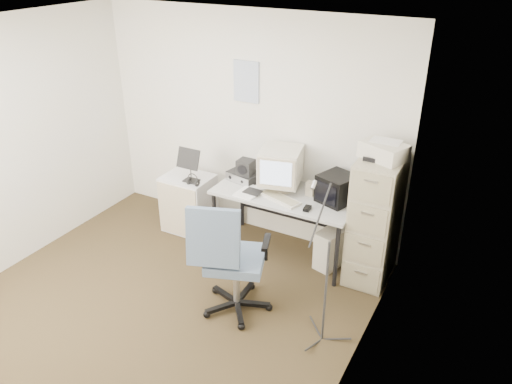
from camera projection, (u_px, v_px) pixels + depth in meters
The scene contains 22 objects.
floor at pixel (156, 311), 4.66m from camera, with size 3.60×3.60×0.01m, color #3F331B.
ceiling at pixel (124, 33), 3.53m from camera, with size 3.60×3.60×0.01m, color white.
wall_back at pixel (249, 127), 5.50m from camera, with size 3.60×0.02×2.50m, color silver.
wall_right at pixel (353, 249), 3.33m from camera, with size 0.02×3.60×2.50m, color silver.
wall_calendar at pixel (246, 82), 5.28m from camera, with size 0.30×0.02×0.44m, color white.
filing_cabinet at pixel (375, 221), 4.85m from camera, with size 0.40×0.60×1.30m, color #BBB08F.
printer at pixel (384, 151), 4.53m from camera, with size 0.40×0.27×0.15m, color beige.
desk at pixel (285, 224), 5.36m from camera, with size 1.50×0.70×0.73m, color #B3B3B3.
crt_monitor at pixel (281, 169), 5.19m from camera, with size 0.41×0.43×0.45m, color beige.
crt_tv at pixel (337, 188), 4.98m from camera, with size 0.31×0.33×0.29m, color black.
desk_speaker at pixel (310, 189), 5.13m from camera, with size 0.08×0.08×0.15m, color #BDAE8E.
keyboard at pixel (280, 199), 5.07m from camera, with size 0.46×0.16×0.03m, color beige.
mouse at pixel (307, 208), 4.87m from camera, with size 0.06×0.10×0.03m, color black.
radio_receiver at pixel (244, 176), 5.46m from camera, with size 0.34×0.24×0.10m, color black.
radio_speaker at pixel (246, 167), 5.35m from camera, with size 0.17×0.16×0.17m, color black.
papers at pixel (250, 192), 5.20m from camera, with size 0.22×0.30×0.02m, color white.
pc_tower at pixel (334, 246), 5.24m from camera, with size 0.20×0.45×0.42m, color beige.
office_chair at pixel (236, 257), 4.44m from camera, with size 0.65×0.65×1.13m, color slate.
side_cart at pixel (189, 203), 5.84m from camera, with size 0.55×0.44×0.68m, color silver.
music_stand at pixel (190, 165), 5.49m from camera, with size 0.27×0.15×0.40m, color black.
headphones at pixel (193, 181), 5.47m from camera, with size 0.15×0.15×0.03m, color black.
mic_stand at pixel (327, 278), 4.03m from camera, with size 0.02×0.02×1.30m, color black.
Camera 1 is at (2.56, -2.77, 3.09)m, focal length 35.00 mm.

